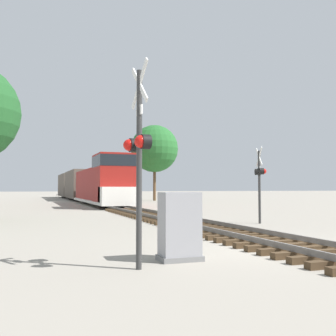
# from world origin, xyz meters

# --- Properties ---
(ground_plane) EXTENTS (400.00, 400.00, 0.00)m
(ground_plane) POSITION_xyz_m (0.00, 0.00, 0.00)
(ground_plane) COLOR gray
(rail_track_bed) EXTENTS (2.60, 160.00, 0.31)m
(rail_track_bed) POSITION_xyz_m (0.00, -0.00, 0.14)
(rail_track_bed) COLOR #42301E
(rail_track_bed) RESTS_ON ground
(freight_train) EXTENTS (2.95, 46.76, 4.50)m
(freight_train) POSITION_xyz_m (0.00, 43.10, 2.06)
(freight_train) COLOR maroon
(freight_train) RESTS_ON ground
(crossing_signal_near) EXTENTS (0.40, 1.01, 4.32)m
(crossing_signal_near) POSITION_xyz_m (-4.55, -1.49, 2.46)
(crossing_signal_near) COLOR #333333
(crossing_signal_near) RESTS_ON ground
(crossing_signal_far) EXTENTS (0.54, 1.01, 3.62)m
(crossing_signal_far) POSITION_xyz_m (3.70, 6.72, 2.27)
(crossing_signal_far) COLOR #333333
(crossing_signal_far) RESTS_ON ground
(relay_cabinet) EXTENTS (0.98, 0.65, 1.58)m
(relay_cabinet) POSITION_xyz_m (-3.38, -0.85, 0.78)
(relay_cabinet) COLOR slate
(relay_cabinet) RESTS_ON ground
(tree_deep_background) EXTENTS (6.40, 6.40, 10.23)m
(tree_deep_background) POSITION_xyz_m (9.42, 41.11, 7.02)
(tree_deep_background) COLOR brown
(tree_deep_background) RESTS_ON ground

